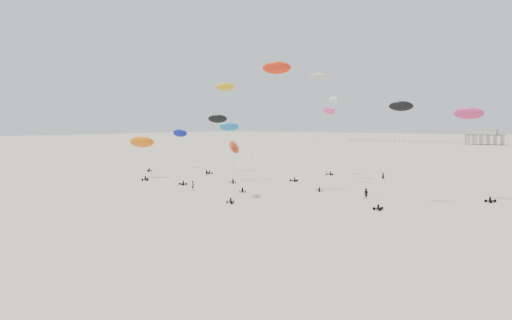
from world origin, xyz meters
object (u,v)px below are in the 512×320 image
Objects in this scene: pavilion_main at (485,138)px; spectator_0 at (193,190)px; rig_0 at (227,110)px; rig_8 at (329,122)px; rig_4 at (319,97)px.

pavilion_main reaches higher than spectator_0.
pavilion_main is at bearing -130.00° from rig_0.
rig_0 is 10.42× the size of spectator_0.
spectator_0 is at bearing 68.47° from rig_0.
rig_8 reaches higher than spectator_0.
rig_4 is at bearing -87.70° from pavilion_main.
spectator_0 is (-16.66, -22.39, -19.24)m from rig_4.
spectator_0 is at bearing 169.01° from rig_8.
spectator_0 is at bearing -91.57° from pavilion_main.
rig_0 is 1.29× the size of rig_8.
pavilion_main is at bearing -44.17° from spectator_0.
rig_4 reaches higher than spectator_0.
rig_4 is (21.54, 4.95, 2.67)m from rig_0.
pavilion_main is at bearing -113.94° from rig_4.
rig_8 is at bearing -154.26° from rig_0.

